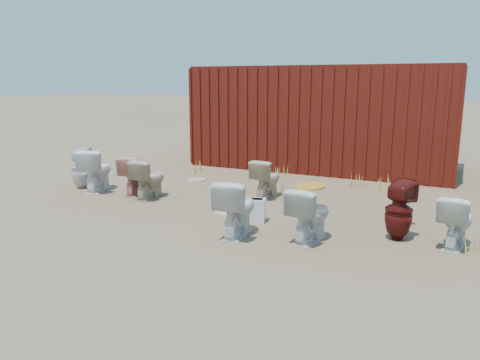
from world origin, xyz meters
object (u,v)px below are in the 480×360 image
at_px(shipping_container, 324,118).
at_px(toilet_back_yellowlid, 310,214).
at_px(toilet_back_e, 399,204).
at_px(toilet_back_beige_right, 267,178).
at_px(toilet_front_pink, 137,175).
at_px(toilet_back_a, 81,168).
at_px(toilet_back_beige_left, 149,179).
at_px(toilet_front_e, 456,221).
at_px(toilet_front_maroon, 399,210).
at_px(loose_tank, 249,210).
at_px(toilet_front_a, 97,170).
at_px(toilet_front_c, 236,208).

xyz_separation_m(shipping_container, toilet_back_yellowlid, (1.38, -5.35, -0.83)).
bearing_deg(toilet_back_e, toilet_back_beige_right, 25.75).
xyz_separation_m(toilet_front_pink, toilet_back_a, (-1.32, -0.07, 0.03)).
height_order(toilet_front_pink, toilet_back_beige_left, toilet_front_pink).
relative_size(toilet_back_a, toilet_back_yellowlid, 1.10).
xyz_separation_m(toilet_back_beige_left, toilet_back_yellowlid, (3.29, -0.93, 0.01)).
bearing_deg(toilet_back_a, shipping_container, -146.76).
bearing_deg(toilet_front_e, toilet_front_pink, 4.61).
bearing_deg(toilet_back_beige_right, toilet_back_a, 18.08).
xyz_separation_m(shipping_container, toilet_front_maroon, (2.42, -4.77, -0.80)).
distance_m(shipping_container, toilet_back_e, 4.84).
xyz_separation_m(toilet_front_maroon, loose_tank, (-2.14, -0.11, -0.23)).
bearing_deg(toilet_back_e, toilet_front_a, 44.68).
xyz_separation_m(toilet_back_beige_left, toilet_back_beige_right, (1.87, 0.98, -0.01)).
relative_size(toilet_back_beige_right, toilet_back_e, 1.10).
xyz_separation_m(toilet_front_maroon, toilet_back_beige_left, (-4.33, 0.35, -0.04)).
xyz_separation_m(toilet_front_e, toilet_back_yellowlid, (-1.73, -0.61, 0.03)).
bearing_deg(toilet_front_a, toilet_front_c, 144.01).
xyz_separation_m(toilet_front_c, toilet_back_yellowlid, (0.96, 0.23, -0.03)).
height_order(toilet_front_pink, toilet_back_e, toilet_front_pink).
bearing_deg(toilet_back_yellowlid, toilet_back_a, -1.36).
relative_size(toilet_front_c, toilet_front_e, 1.16).
bearing_deg(toilet_back_a, toilet_back_yellowlid, 151.48).
bearing_deg(toilet_front_a, toilet_back_e, 164.99).
height_order(shipping_container, toilet_front_pink, shipping_container).
height_order(toilet_front_e, toilet_back_beige_right, toilet_back_beige_right).
bearing_deg(toilet_front_e, toilet_back_e, -28.28).
distance_m(toilet_back_beige_right, toilet_back_e, 2.48).
distance_m(toilet_front_a, toilet_front_maroon, 5.59).
height_order(toilet_front_maroon, toilet_back_e, toilet_front_maroon).
bearing_deg(toilet_back_yellowlid, toilet_front_a, -1.97).
height_order(toilet_back_a, toilet_back_beige_left, toilet_back_a).
height_order(toilet_front_pink, toilet_back_beige_right, toilet_front_pink).
bearing_deg(toilet_front_a, toilet_back_a, -22.65).
bearing_deg(toilet_back_beige_right, shipping_container, -86.70).
height_order(toilet_front_maroon, toilet_back_beige_left, toilet_front_maroon).
relative_size(toilet_front_pink, toilet_front_e, 1.08).
bearing_deg(toilet_back_e, loose_tank, 62.07).
xyz_separation_m(toilet_front_maroon, toilet_back_yellowlid, (-1.04, -0.58, -0.03)).
xyz_separation_m(toilet_front_e, toilet_back_beige_left, (-5.02, 0.32, 0.02)).
bearing_deg(toilet_front_pink, toilet_back_yellowlid, 158.82).
xyz_separation_m(toilet_back_beige_right, loose_tank, (0.32, -1.45, -0.18)).
xyz_separation_m(toilet_back_e, loose_tank, (-2.06, -0.74, -0.15)).
height_order(shipping_container, toilet_back_beige_left, shipping_container).
bearing_deg(toilet_front_maroon, shipping_container, -45.20).
xyz_separation_m(toilet_front_a, toilet_front_pink, (0.87, 0.12, -0.04)).
height_order(toilet_back_beige_right, loose_tank, toilet_back_beige_right).
relative_size(toilet_front_c, loose_tank, 1.58).
relative_size(toilet_back_a, toilet_back_e, 1.26).
xyz_separation_m(toilet_front_pink, toilet_front_c, (2.70, -1.31, 0.03)).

